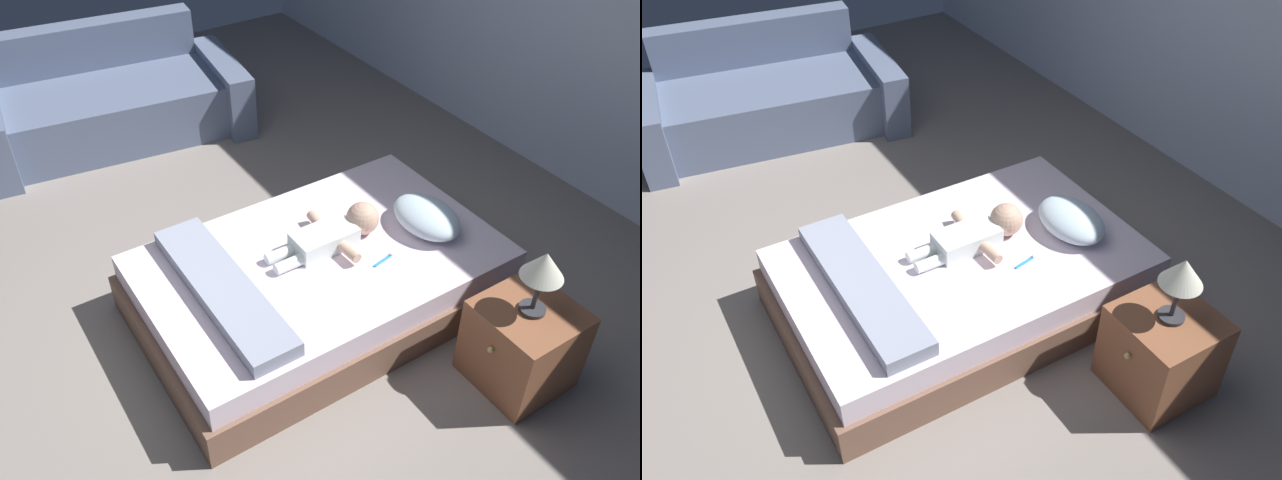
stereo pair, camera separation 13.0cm
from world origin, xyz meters
The scene contains 9 objects.
ground_plane centered at (0.00, 0.00, 0.00)m, with size 8.00×8.00×0.00m, color gray.
bed centered at (0.11, 0.77, 0.18)m, with size 1.25×1.99×0.37m.
pillow centered at (0.24, 1.40, 0.45)m, with size 0.45×0.31×0.16m.
baby centered at (0.07, 0.90, 0.44)m, with size 0.47×0.69×0.19m.
toothbrush centered at (0.34, 1.03, 0.38)m, with size 0.04×0.15×0.02m.
couch centered at (-2.44, 0.49, 0.27)m, with size 1.28×2.07×0.78m.
nightstand centered at (1.10, 1.32, 0.23)m, with size 0.45×0.48×0.47m.
lamp centered at (1.10, 1.32, 0.73)m, with size 0.20×0.20×0.35m.
blanket centered at (0.11, 0.18, 0.41)m, with size 1.13×0.26×0.08m.
Camera 1 is at (2.42, -0.74, 2.70)m, focal length 37.43 mm.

